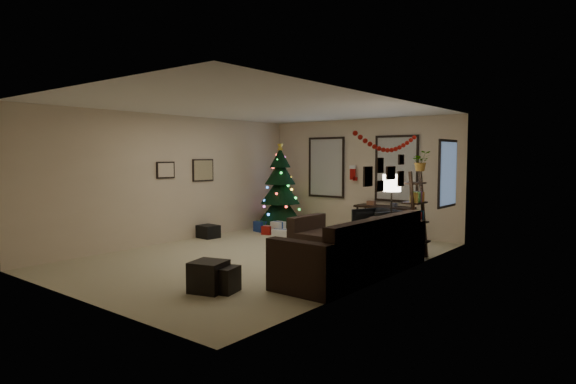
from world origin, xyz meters
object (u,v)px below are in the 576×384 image
object	(u,v)px
christmas_tree	(280,193)
bookshelf	(417,216)
sofa	(349,252)
desk_chair	(377,225)
desk	(384,210)

from	to	relation	value
christmas_tree	bookshelf	xyz separation A→B (m)	(4.08, -1.12, -0.15)
sofa	bookshelf	bearing A→B (deg)	71.91
christmas_tree	bookshelf	distance (m)	4.23
sofa	desk_chair	world-z (taller)	sofa
bookshelf	christmas_tree	bearing A→B (deg)	164.64
christmas_tree	sofa	size ratio (longest dim) A/B	0.73
desk	desk_chair	size ratio (longest dim) A/B	1.83
desk	desk_chair	world-z (taller)	desk_chair
sofa	desk_chair	bearing A→B (deg)	108.77
desk	bookshelf	distance (m)	2.27
desk	desk_chair	distance (m)	0.72
christmas_tree	bookshelf	world-z (taller)	christmas_tree
bookshelf	sofa	bearing A→B (deg)	-108.09
christmas_tree	sofa	xyz separation A→B (m)	(3.59, -2.63, -0.61)
christmas_tree	desk_chair	distance (m)	2.78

